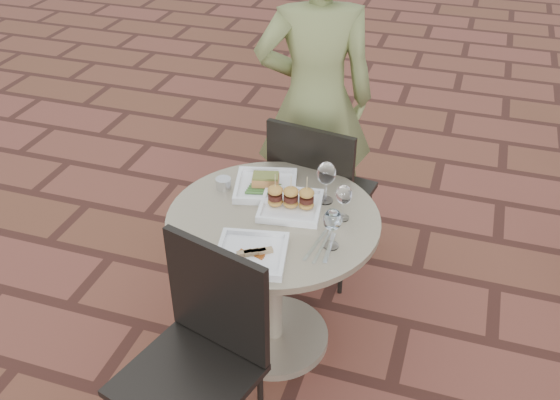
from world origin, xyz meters
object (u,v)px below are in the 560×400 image
(diner, at_px, (315,102))
(plate_salmon, at_px, (266,185))
(plate_sliders, at_px, (291,202))
(cafe_table, at_px, (274,262))
(chair_far, at_px, (317,188))
(chair_near, at_px, (201,344))
(plate_tuna, at_px, (251,254))

(diner, height_order, plate_salmon, diner)
(diner, distance_m, plate_sliders, 0.80)
(cafe_table, xyz_separation_m, chair_far, (0.05, 0.54, 0.07))
(chair_far, distance_m, diner, 0.46)
(plate_salmon, distance_m, plate_sliders, 0.19)
(chair_near, relative_size, plate_sliders, 3.19)
(chair_near, height_order, plate_sliders, chair_near)
(plate_salmon, bearing_deg, chair_far, 67.02)
(plate_sliders, bearing_deg, cafe_table, -124.34)
(chair_far, xyz_separation_m, plate_sliders, (0.00, -0.46, 0.22))
(plate_sliders, distance_m, plate_tuna, 0.36)
(plate_salmon, bearing_deg, cafe_table, -62.32)
(cafe_table, xyz_separation_m, chair_near, (-0.08, -0.60, 0.07))
(chair_far, bearing_deg, plate_salmon, 75.43)
(cafe_table, bearing_deg, plate_salmon, 117.68)
(chair_near, relative_size, plate_tuna, 2.97)
(chair_far, height_order, chair_near, same)
(diner, xyz_separation_m, plate_sliders, (0.11, -0.79, -0.09))
(plate_sliders, bearing_deg, plate_salmon, 143.66)
(chair_far, relative_size, diner, 0.54)
(chair_near, xyz_separation_m, diner, (0.02, 1.46, 0.31))
(cafe_table, relative_size, diner, 0.52)
(diner, bearing_deg, cafe_table, 73.21)
(cafe_table, relative_size, plate_tuna, 2.87)
(diner, bearing_deg, chair_near, 68.62)
(plate_salmon, relative_size, plate_sliders, 1.12)
(cafe_table, height_order, plate_salmon, plate_salmon)
(diner, bearing_deg, plate_sliders, 77.40)
(plate_tuna, bearing_deg, plate_salmon, 102.53)
(diner, bearing_deg, plate_salmon, 65.93)
(diner, xyz_separation_m, plate_salmon, (-0.04, -0.67, -0.11))
(plate_salmon, relative_size, plate_tuna, 1.04)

